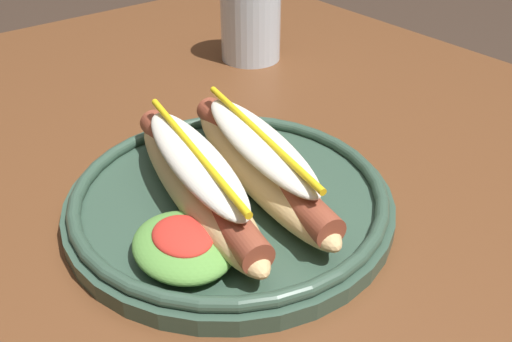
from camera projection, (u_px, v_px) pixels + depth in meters
The scene contains 3 objects.
dining_table at pixel (340, 287), 0.56m from camera, with size 1.34×0.85×0.74m.
hot_dog_plate at pixel (228, 189), 0.49m from camera, with size 0.29×0.29×0.08m.
water_cup at pixel (251, 17), 0.78m from camera, with size 0.08×0.08×0.12m, color silver.
Camera 1 is at (0.27, -0.32, 1.05)m, focal length 39.35 mm.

